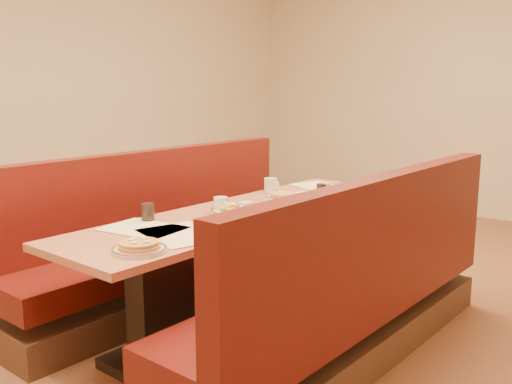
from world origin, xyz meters
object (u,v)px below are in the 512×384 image
Objects in this scene: booth_left at (169,250)px; coffee_mug_c at (325,189)px; coffee_mug_a at (247,209)px; eggs_plate at (233,210)px; soda_tumbler_mid at (321,190)px; soda_tumbler_near at (148,212)px; coffee_mug_d at (271,185)px; diner_table at (248,269)px; coffee_mug_b at (221,204)px; booth_right at (351,300)px; pancake_plate at (139,248)px.

booth_left is 23.38× the size of coffee_mug_c.
eggs_plate is at bearing 150.84° from coffee_mug_a.
coffee_mug_a is at bearing -110.51° from coffee_mug_c.
coffee_mug_a and coffee_mug_c have the same top height.
booth_left reaches higher than soda_tumbler_mid.
soda_tumbler_near is 1.25m from soda_tumbler_mid.
booth_left is at bearing -160.31° from coffee_mug_c.
booth_left reaches higher than eggs_plate.
soda_tumbler_mid is at bearing 15.89° from coffee_mug_d.
diner_table is 19.35× the size of coffee_mug_d.
diner_table is at bearing 83.19° from eggs_plate.
coffee_mug_d is (-0.25, 0.67, 0.03)m from eggs_plate.
diner_table is 0.41m from eggs_plate.
coffee_mug_b is at bearing -156.98° from eggs_plate.
eggs_plate is at bearing -171.26° from booth_right.
diner_table is at bearing 79.58° from coffee_mug_b.
booth_left is 0.83m from eggs_plate.
booth_right is 19.35× the size of coffee_mug_d.
booth_left is 1.14m from soda_tumbler_mid.
diner_table is 0.77m from soda_tumbler_mid.
booth_right is at bearing 30.45° from soda_tumbler_near.
pancake_plate is at bearing -43.29° from soda_tumbler_near.
eggs_plate is 0.51m from soda_tumbler_near.
coffee_mug_b is at bearing 69.93° from soda_tumbler_near.
diner_table is 9.82× the size of pancake_plate.
coffee_mug_b is 1.31× the size of soda_tumbler_mid.
soda_tumbler_near reaches higher than soda_tumbler_mid.
coffee_mug_d is at bearing 110.45° from eggs_plate.
booth_left is at bearing 170.93° from eggs_plate.
eggs_plate is at bearing 63.55° from soda_tumbler_near.
pancake_plate is 1.97× the size of coffee_mug_d.
booth_left is at bearing 180.00° from diner_table.
coffee_mug_d reaches higher than eggs_plate.
coffee_mug_b is (-0.18, -0.02, 0.00)m from coffee_mug_a.
coffee_mug_d is (-0.35, -0.15, 0.01)m from coffee_mug_c.
booth_left is 23.40× the size of coffee_mug_a.
booth_right is 0.78m from coffee_mug_a.
booth_left reaches higher than coffee_mug_b.
soda_tumbler_mid is (0.11, 0.63, 0.42)m from diner_table.
soda_tumbler_near is 1.13× the size of soda_tumbler_mid.
soda_tumbler_mid reaches higher than coffee_mug_a.
coffee_mug_d is at bearing -169.34° from soda_tumbler_mid.
coffee_mug_c is 0.09m from soda_tumbler_mid.
eggs_plate is 2.71× the size of coffee_mug_c.
coffee_mug_d is at bearing -177.84° from coffee_mug_c.
coffee_mug_a reaches higher than diner_table.
soda_tumbler_mid is at bearing 95.77° from coffee_mug_b.
coffee_mug_d is at bearing 124.33° from coffee_mug_b.
booth_left is 1.46m from booth_right.
soda_tumbler_mid is (-0.08, 1.61, 0.02)m from pancake_plate.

